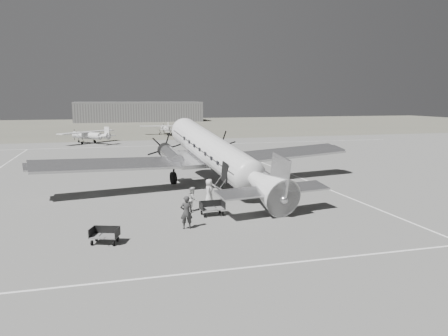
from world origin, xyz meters
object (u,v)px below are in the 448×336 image
ground_crew (186,212)px  baggage_cart_far (105,236)px  ramp_agent (193,199)px  light_plane_right (166,129)px  dc3_airliner (218,157)px  light_plane_left (89,137)px  baggage_cart_near (212,208)px  passenger (209,192)px  hangar_main (139,112)px

ground_crew → baggage_cart_far: bearing=21.2°
ramp_agent → light_plane_right: bearing=12.2°
ground_crew → dc3_airliner: bearing=-110.6°
light_plane_left → baggage_cart_near: bearing=-123.2°
dc3_airliner → baggage_cart_far: 15.39m
ground_crew → passenger: ground_crew is taller
light_plane_right → passenger: 64.05m
light_plane_right → baggage_cart_far: (-12.95, -70.92, -0.69)m
baggage_cart_far → passenger: (7.47, 7.11, 0.51)m
light_plane_left → light_plane_right: light_plane_left is taller
baggage_cart_near → baggage_cart_far: (-6.95, -4.06, -0.03)m
hangar_main → baggage_cart_near: (-4.68, -124.69, -2.83)m
light_plane_left → light_plane_right: (15.36, 15.49, -0.07)m
hangar_main → ground_crew: 127.43m
baggage_cart_far → passenger: 10.32m
light_plane_right → ramp_agent: light_plane_right is taller
baggage_cart_near → baggage_cart_far: size_ratio=1.08×
light_plane_right → ground_crew: 69.87m
light_plane_left → ramp_agent: size_ratio=6.72×
baggage_cart_near → light_plane_right: bearing=82.2°
light_plane_left → light_plane_right: 21.81m
hangar_main → baggage_cart_far: size_ratio=27.05×
hangar_main → light_plane_left: (-14.04, -73.32, -2.10)m
baggage_cart_far → ground_crew: bearing=37.3°
hangar_main → light_plane_left: bearing=-100.8°
light_plane_left → ramp_agent: bearing=-124.0°
light_plane_left → passenger: light_plane_left is taller
baggage_cart_near → light_plane_left: bearing=97.6°
hangar_main → dc3_airliner: bearing=-91.1°
dc3_airliner → baggage_cart_far: dc3_airliner is taller
light_plane_left → ground_crew: light_plane_left is taller
ramp_agent → passenger: 2.25m
dc3_airliner → baggage_cart_far: (-9.38, -11.96, -2.42)m
dc3_airliner → light_plane_right: 59.10m
baggage_cart_near → baggage_cart_far: baggage_cart_near is taller
ramp_agent → hangar_main: bearing=15.7°
baggage_cart_near → dc3_airliner: bearing=70.2°
ground_crew → passenger: bearing=-112.7°
baggage_cart_near → ground_crew: 3.40m
dc3_airliner → baggage_cart_far: size_ratio=19.33×
dc3_airliner → ground_crew: (-4.64, -10.42, -1.85)m
dc3_airliner → ramp_agent: size_ratio=17.53×
baggage_cart_near → passenger: passenger is taller
light_plane_right → ground_crew: size_ratio=5.37×
hangar_main → ramp_agent: hangar_main is taller
dc3_airliner → light_plane_left: 45.08m
dc3_airliner → ramp_agent: bearing=-128.8°
ground_crew → passenger: 6.20m
ground_crew → light_plane_right: bearing=-93.4°
hangar_main → baggage_cart_near: bearing=-92.1°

